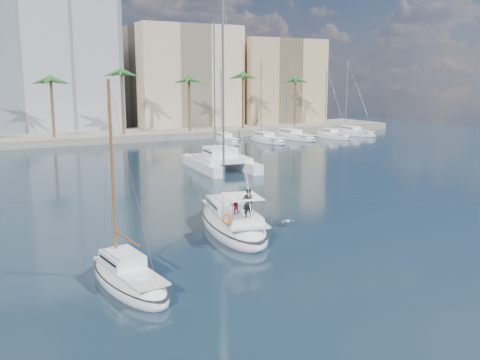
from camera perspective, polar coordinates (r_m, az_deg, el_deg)
ground at (r=35.41m, az=3.01°, el=-5.84°), size 160.00×160.00×0.00m
quay at (r=92.30m, az=-16.73°, el=4.39°), size 120.00×14.00×1.20m
building_beige at (r=106.68m, az=-6.13°, el=10.64°), size 20.00×14.00×20.00m
building_tan_right at (r=113.87m, az=3.81°, el=10.17°), size 18.00×12.00×18.00m
palm_centre at (r=87.89m, az=-16.56°, el=10.43°), size 3.60×3.60×12.30m
palm_right at (r=100.31m, az=3.18°, el=10.84°), size 3.60×3.60×12.30m
main_sloop at (r=36.42m, az=-0.81°, el=-4.50°), size 5.80×11.73×16.69m
small_sloop at (r=27.33m, az=-11.81°, el=-10.28°), size 3.25×7.69×10.71m
catamaran at (r=60.70m, az=-2.08°, el=2.24°), size 6.65×11.79×16.61m
seagull at (r=37.46m, az=5.12°, el=-4.37°), size 0.99×0.42×0.18m
moored_yacht_a at (r=85.43m, az=-1.53°, el=3.96°), size 3.37×9.52×11.90m
moored_yacht_b at (r=86.75m, az=2.92°, el=4.05°), size 3.32×10.83×13.72m
moored_yacht_c at (r=91.87m, az=5.78°, el=4.38°), size 3.98×12.33×15.54m
moored_yacht_d at (r=94.00m, az=9.78°, el=4.43°), size 3.52×9.55×11.90m
moored_yacht_e at (r=99.59m, az=12.06°, el=4.69°), size 4.61×11.11×13.72m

